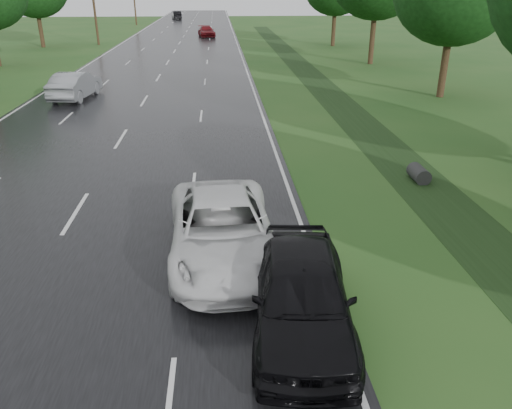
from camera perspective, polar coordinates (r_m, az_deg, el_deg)
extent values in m
cube|color=black|center=(51.79, -9.55, 16.48)|extent=(14.00, 180.00, 0.04)
cube|color=silver|center=(51.64, -1.75, 16.79)|extent=(0.12, 180.00, 0.01)
cube|color=silver|center=(52.80, -17.15, 15.95)|extent=(0.12, 180.00, 0.01)
cube|color=silver|center=(51.78, -9.55, 16.51)|extent=(0.12, 180.00, 0.01)
cube|color=black|center=(27.87, 10.65, 10.15)|extent=(2.20, 120.00, 0.01)
cylinder|color=#2D2D2D|center=(18.70, 18.11, 3.36)|extent=(0.56, 1.00, 0.56)
cylinder|color=#362916|center=(33.49, 20.68, 14.41)|extent=(0.44, 0.44, 3.52)
cylinder|color=#362916|center=(46.36, 13.14, 17.93)|extent=(0.44, 0.44, 4.16)
cylinder|color=#362916|center=(59.81, 8.86, 19.24)|extent=(0.44, 0.44, 3.68)
cylinder|color=#362916|center=(62.43, -23.38, 17.79)|extent=(0.44, 0.44, 3.52)
imported|color=silver|center=(12.52, -3.86, -2.82)|extent=(2.88, 5.74, 1.56)
imported|color=black|center=(10.03, 5.27, -10.02)|extent=(2.39, 4.99, 1.64)
imported|color=gray|center=(32.84, -19.96, 12.71)|extent=(2.29, 5.03, 1.60)
imported|color=maroon|center=(69.68, -5.68, 19.08)|extent=(2.57, 4.81, 1.33)
imported|color=black|center=(106.32, -9.06, 20.59)|extent=(2.31, 4.68, 1.48)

